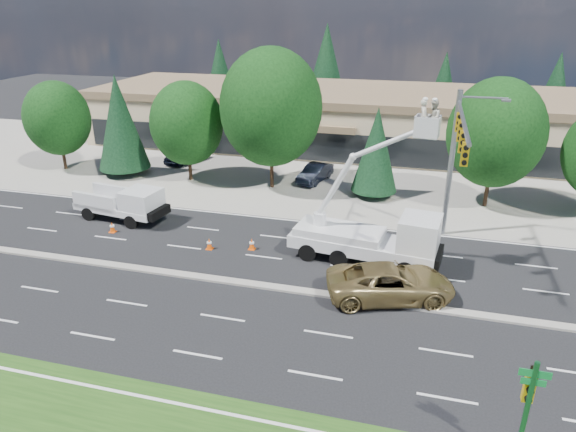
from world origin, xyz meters
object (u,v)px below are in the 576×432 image
(bucket_truck, at_px, (379,230))
(minivan, at_px, (390,282))
(signal_mast, at_px, (456,150))
(street_sign_pole, at_px, (527,402))
(utility_pickup, at_px, (125,207))

(bucket_truck, bearing_deg, minivan, -67.11)
(signal_mast, xyz_separation_m, street_sign_pole, (1.97, -15.45, -3.61))
(utility_pickup, height_order, minivan, utility_pickup)
(street_sign_pole, distance_m, utility_pickup, 26.87)
(street_sign_pole, relative_size, bucket_truck, 0.43)
(signal_mast, bearing_deg, street_sign_pole, -82.73)
(street_sign_pole, height_order, utility_pickup, street_sign_pole)
(signal_mast, relative_size, utility_pickup, 1.62)
(minivan, bearing_deg, utility_pickup, 55.52)
(utility_pickup, bearing_deg, minivan, -8.86)
(street_sign_pole, distance_m, bucket_truck, 13.71)
(signal_mast, height_order, minivan, signal_mast)
(street_sign_pole, height_order, bucket_truck, bucket_truck)
(bucket_truck, relative_size, minivan, 1.50)
(minivan, bearing_deg, signal_mast, -40.08)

